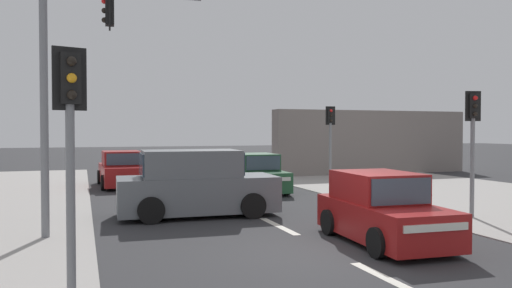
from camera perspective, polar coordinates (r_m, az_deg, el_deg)
ground_plane at (r=10.32m, az=8.92°, el=-12.22°), size 140.00×140.00×0.00m
lane_dash_near at (r=8.67m, az=15.38°, el=-14.91°), size 0.20×2.40×0.01m
lane_dash_mid at (r=12.98m, az=2.59°, el=-9.34°), size 0.20×2.40×0.01m
lane_dash_far at (r=17.66m, az=-3.49°, el=-6.44°), size 0.20×2.40×0.01m
traffic_signal_mast at (r=12.31m, az=-20.57°, el=7.88°), size 3.69×0.44×6.00m
pedestal_signal_right_kerb at (r=15.20m, az=23.54°, el=1.27°), size 0.44×0.31×3.56m
pedestal_signal_left_kerb at (r=7.08m, az=-20.47°, el=1.17°), size 0.44×0.31×3.56m
pedestal_signal_far_median at (r=22.89m, az=8.50°, el=1.42°), size 0.44×0.31×3.56m
shopfront_wall_far at (r=29.41m, az=13.15°, el=0.21°), size 12.00×1.00×3.60m
hatchback_crossing_left at (r=19.98m, az=0.16°, el=-3.50°), size 1.87×3.69×1.53m
suv_oncoming_mid at (r=14.48m, az=-6.91°, el=-4.70°), size 4.61×2.22×1.90m
sedan_kerbside_parked at (r=22.79m, az=-15.13°, el=-2.93°), size 1.97×4.28×1.56m
hatchback_oncoming_near at (r=11.36m, az=14.21°, el=-7.37°), size 1.93×3.72×1.53m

